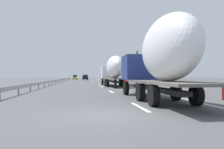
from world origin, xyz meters
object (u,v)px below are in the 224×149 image
at_px(car_yellow_coupe, 75,77).
at_px(car_black_suv, 85,77).
at_px(truck_lead, 113,69).
at_px(truck_trailing, 160,57).
at_px(road_sign, 112,73).
at_px(car_blue_sedan, 84,77).

distance_m(car_yellow_coupe, car_black_suv, 11.54).
xyz_separation_m(truck_lead, truck_trailing, (-19.26, -0.00, 0.16)).
bearing_deg(road_sign, truck_trailing, 175.91).
height_order(car_yellow_coupe, car_black_suv, car_black_suv).
xyz_separation_m(car_black_suv, road_sign, (-24.77, -6.40, 1.18)).
relative_size(car_black_suv, car_blue_sedan, 1.07).
bearing_deg(truck_trailing, car_black_suv, 2.78).
relative_size(truck_lead, car_black_suv, 2.94).
distance_m(car_black_suv, road_sign, 25.61).
bearing_deg(car_blue_sedan, car_yellow_coupe, 157.03).
distance_m(truck_trailing, car_black_suv, 68.18).
bearing_deg(truck_trailing, truck_lead, 0.00).
distance_m(truck_lead, car_black_suv, 48.96).
relative_size(truck_lead, car_yellow_coupe, 2.90).
xyz_separation_m(car_blue_sedan, road_sign, (-44.64, -6.66, 1.21)).
xyz_separation_m(truck_trailing, car_yellow_coupe, (78.87, 7.41, -1.64)).
height_order(truck_trailing, car_black_suv, truck_trailing).
distance_m(car_blue_sedan, road_sign, 45.15).
relative_size(truck_trailing, car_blue_sedan, 2.75).
xyz_separation_m(truck_lead, car_black_suv, (48.83, 3.30, -1.47)).
relative_size(truck_trailing, car_black_suv, 2.56).
distance_m(truck_trailing, car_blue_sedan, 88.04).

